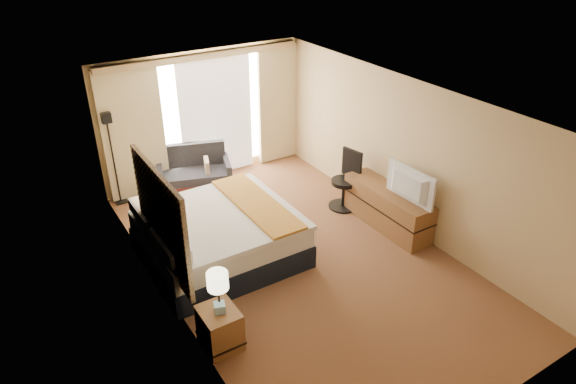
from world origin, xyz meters
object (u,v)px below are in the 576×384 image
nightstand_left (220,328)px  loveseat (195,176)px  lamp_right (151,195)px  nightstand_right (153,235)px  television (406,186)px  media_dresser (387,208)px  bed (219,236)px  floor_lamp (110,140)px  desk_chair (346,182)px  lamp_left (218,282)px

nightstand_left → loveseat: bearing=71.2°
loveseat → lamp_right: (-1.34, -1.58, 0.71)m
nightstand_right → television: 4.17m
media_dresser → lamp_right: lamp_right is taller
media_dresser → loveseat: (-2.31, 3.04, -0.06)m
bed → loveseat: (0.59, 2.37, -0.11)m
nightstand_right → floor_lamp: size_ratio=0.31×
desk_chair → television: television is taller
nightstand_left → desk_chair: (3.51, 1.97, 0.22)m
loveseat → lamp_right: 2.19m
floor_lamp → nightstand_right: bearing=-89.1°
nightstand_left → television: television is taller
bed → floor_lamp: bearing=107.7°
nightstand_left → media_dresser: 3.85m
floor_lamp → desk_chair: (3.54, -2.38, -0.78)m
desk_chair → lamp_left: size_ratio=1.99×
bed → loveseat: bearing=76.1°
loveseat → desk_chair: 3.00m
nightstand_right → floor_lamp: 2.10m
loveseat → television: 4.19m
nightstand_right → media_dresser: media_dresser is taller
nightstand_left → nightstand_right: 2.50m
media_dresser → floor_lamp: bearing=138.5°
desk_chair → lamp_right: (-3.45, 0.53, 0.50)m
nightstand_left → desk_chair: desk_chair is taller
nightstand_right → television: size_ratio=0.55×
nightstand_right → television: bearing=-27.2°
floor_lamp → lamp_right: size_ratio=3.12×
nightstand_left → television: (3.65, 0.62, 0.71)m
nightstand_right → desk_chair: (3.51, -0.53, 0.22)m
loveseat → lamp_left: size_ratio=2.83×
desk_chair → nightstand_right: bearing=159.8°
media_dresser → television: bearing=-96.7°
loveseat → nightstand_right: bearing=-112.8°
nightstand_left → floor_lamp: 4.46m
nightstand_right → loveseat: loveseat is taller
bed → nightstand_right: bearing=136.0°
media_dresser → floor_lamp: (-3.73, 3.30, 0.92)m
media_dresser → bed: 2.97m
desk_chair → nightstand_left: bearing=-162.3°
nightstand_left → nightstand_right: same height
nightstand_right → floor_lamp: floor_lamp is taller
desk_chair → media_dresser: bearing=-89.8°
media_dresser → bed: bed is taller
loveseat → media_dresser: bearing=-34.4°
nightstand_right → television: (3.65, -1.88, 0.71)m
nightstand_left → bed: size_ratio=0.24×
bed → media_dresser: bearing=-13.0°
nightstand_right → floor_lamp: bearing=90.9°
lamp_left → lamp_right: 2.48m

